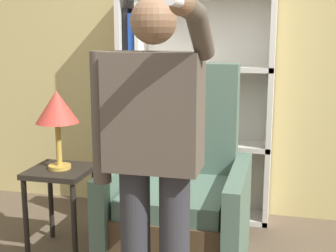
% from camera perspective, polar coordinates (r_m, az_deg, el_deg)
% --- Properties ---
extents(wall_back, '(8.00, 0.06, 2.80)m').
position_cam_1_polar(wall_back, '(3.89, 5.93, 9.64)').
color(wall_back, tan).
rests_on(wall_back, ground_plane).
extents(bookcase, '(1.24, 0.28, 1.85)m').
position_cam_1_polar(bookcase, '(3.82, 1.99, 2.51)').
color(bookcase, silver).
rests_on(bookcase, ground_plane).
extents(armchair, '(0.87, 0.88, 1.31)m').
position_cam_1_polar(armchair, '(3.14, 1.56, -9.50)').
color(armchair, '#4C3823').
rests_on(armchair, ground_plane).
extents(person_standing, '(0.59, 0.78, 1.67)m').
position_cam_1_polar(person_standing, '(2.22, -1.82, -3.04)').
color(person_standing, '#2D2D33').
rests_on(person_standing, ground_plane).
extents(side_table, '(0.41, 0.41, 0.60)m').
position_cam_1_polar(side_table, '(3.32, -12.97, -6.99)').
color(side_table, black).
rests_on(side_table, ground_plane).
extents(table_lamp, '(0.29, 0.29, 0.54)m').
position_cam_1_polar(table_lamp, '(3.20, -13.38, 1.97)').
color(table_lamp, gold).
rests_on(table_lamp, side_table).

